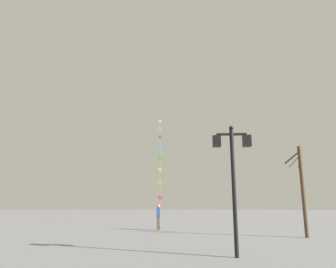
{
  "coord_description": "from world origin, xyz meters",
  "views": [
    {
      "loc": [
        0.96,
        -1.42,
        1.71
      ],
      "look_at": [
        -0.42,
        23.68,
        7.37
      ],
      "focal_mm": 33.4,
      "sensor_mm": 36.0,
      "label": 1
    }
  ],
  "objects_px": {
    "kite_train": "(160,158)",
    "bare_tree": "(302,189)",
    "twin_lantern_lamp_post": "(233,164)",
    "kite_flyer": "(158,216)"
  },
  "relations": [
    {
      "from": "kite_train",
      "to": "kite_flyer",
      "type": "xyz_separation_m",
      "value": [
        0.55,
        -8.03,
        -5.19
      ]
    },
    {
      "from": "kite_flyer",
      "to": "bare_tree",
      "type": "relative_size",
      "value": 0.35
    },
    {
      "from": "bare_tree",
      "to": "kite_train",
      "type": "bearing_deg",
      "value": 125.33
    },
    {
      "from": "twin_lantern_lamp_post",
      "to": "bare_tree",
      "type": "height_order",
      "value": "bare_tree"
    },
    {
      "from": "kite_flyer",
      "to": "twin_lantern_lamp_post",
      "type": "bearing_deg",
      "value": -166.04
    },
    {
      "from": "twin_lantern_lamp_post",
      "to": "kite_flyer",
      "type": "distance_m",
      "value": 11.62
    },
    {
      "from": "kite_train",
      "to": "bare_tree",
      "type": "bearing_deg",
      "value": -54.67
    },
    {
      "from": "twin_lantern_lamp_post",
      "to": "kite_flyer",
      "type": "height_order",
      "value": "twin_lantern_lamp_post"
    },
    {
      "from": "kite_train",
      "to": "kite_flyer",
      "type": "bearing_deg",
      "value": -86.1
    },
    {
      "from": "kite_train",
      "to": "bare_tree",
      "type": "xyz_separation_m",
      "value": [
        8.74,
        -12.33,
        -3.55
      ]
    }
  ]
}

